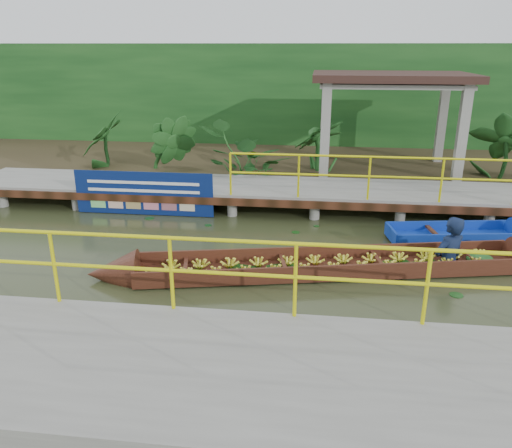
# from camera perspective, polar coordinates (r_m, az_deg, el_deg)

# --- Properties ---
(ground) EXTENTS (80.00, 80.00, 0.00)m
(ground) POSITION_cam_1_polar(r_m,az_deg,el_deg) (9.61, 0.46, -4.41)
(ground) COLOR #2C341A
(ground) RESTS_ON ground
(land_strip) EXTENTS (30.00, 8.00, 0.45)m
(land_strip) POSITION_cam_1_polar(r_m,az_deg,el_deg) (16.66, 3.47, 6.86)
(land_strip) COLOR #352A1A
(land_strip) RESTS_ON ground
(far_dock) EXTENTS (16.00, 2.06, 1.66)m
(far_dock) POSITION_cam_1_polar(r_m,az_deg,el_deg) (12.66, 2.35, 3.90)
(far_dock) COLOR slate
(far_dock) RESTS_ON ground
(near_dock) EXTENTS (18.00, 2.40, 1.73)m
(near_dock) POSITION_cam_1_polar(r_m,az_deg,el_deg) (5.79, 5.77, -19.19)
(near_dock) COLOR slate
(near_dock) RESTS_ON ground
(pavilion) EXTENTS (4.40, 3.00, 3.00)m
(pavilion) POSITION_cam_1_polar(r_m,az_deg,el_deg) (15.18, 15.13, 14.89)
(pavilion) COLOR slate
(pavilion) RESTS_ON ground
(foliage_backdrop) EXTENTS (30.00, 0.80, 4.00)m
(foliage_backdrop) POSITION_cam_1_polar(r_m,az_deg,el_deg) (18.84, 4.11, 13.82)
(foliage_backdrop) COLOR #143F16
(foliage_backdrop) RESTS_ON ground
(vendor_boat) EXTENTS (8.76, 2.66, 2.23)m
(vendor_boat) POSITION_cam_1_polar(r_m,az_deg,el_deg) (9.33, 11.54, -3.60)
(vendor_boat) COLOR #391A0F
(vendor_boat) RESTS_ON ground
(moored_blue_boat) EXTENTS (3.24, 1.31, 0.75)m
(moored_blue_boat) POSITION_cam_1_polar(r_m,az_deg,el_deg) (11.66, 25.05, -1.20)
(moored_blue_boat) COLOR #0E2F9C
(moored_blue_boat) RESTS_ON ground
(blue_banner) EXTENTS (3.43, 0.04, 1.07)m
(blue_banner) POSITION_cam_1_polar(r_m,az_deg,el_deg) (12.40, -12.72, 3.46)
(blue_banner) COLOR navy
(blue_banner) RESTS_ON ground
(tropical_plants) EXTENTS (14.24, 1.24, 1.55)m
(tropical_plants) POSITION_cam_1_polar(r_m,az_deg,el_deg) (14.27, 6.35, 8.70)
(tropical_plants) COLOR #143F16
(tropical_plants) RESTS_ON ground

